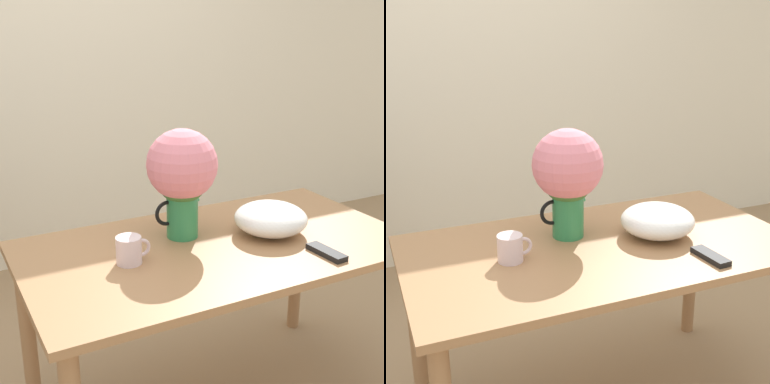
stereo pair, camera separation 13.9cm
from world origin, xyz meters
TOP-DOWN VIEW (x-y plane):
  - wall_back at (0.00, 1.77)m, footprint 8.00×0.05m
  - table at (0.23, 0.05)m, footprint 1.44×0.79m
  - flower_vase at (0.15, 0.18)m, footprint 0.27×0.27m
  - coffee_mug at (-0.12, 0.05)m, footprint 0.12×0.09m
  - white_bowl at (0.47, 0.05)m, footprint 0.28×0.28m
  - remote_control at (0.52, -0.21)m, footprint 0.06×0.16m

SIDE VIEW (x-z plane):
  - table at x=0.23m, z-range 0.27..0.99m
  - remote_control at x=0.52m, z-range 0.73..0.75m
  - coffee_mug at x=-0.12m, z-range 0.73..0.82m
  - white_bowl at x=0.47m, z-range 0.73..0.85m
  - flower_vase at x=0.15m, z-range 0.77..1.19m
  - wall_back at x=0.00m, z-range 0.00..2.60m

